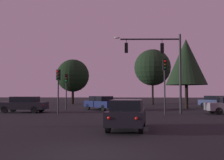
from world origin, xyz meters
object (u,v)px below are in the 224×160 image
traffic_light_median (58,82)px  car_nearside_lane (127,114)px  tree_behind_sign (73,76)px  tree_left_far (186,62)px  car_parked_lot (101,103)px  car_far_lane (216,101)px  tree_center_horizon (152,68)px  traffic_signal_mast_arm (162,59)px  traffic_light_corner_right (165,76)px  car_crossing_left (24,104)px  traffic_light_corner_left (66,84)px

traffic_light_median → car_nearside_lane: traffic_light_median is taller
tree_behind_sign → tree_left_far: bearing=-38.2°
traffic_light_median → car_parked_lot: 7.79m
car_nearside_lane → tree_left_far: (6.68, 18.92, 4.75)m
car_far_lane → tree_center_horizon: bearing=133.9°
traffic_signal_mast_arm → car_nearside_lane: bearing=-105.2°
traffic_signal_mast_arm → car_nearside_lane: (-2.96, -10.90, -4.18)m
traffic_light_corner_right → tree_left_far: (3.67, 9.58, 2.23)m
car_nearside_lane → tree_left_far: tree_left_far is taller
car_nearside_lane → tree_left_far: size_ratio=0.53×
car_far_lane → car_nearside_lane: bearing=-116.7°
car_crossing_left → car_parked_lot: size_ratio=0.98×
traffic_light_median → tree_left_far: bearing=37.8°
car_crossing_left → car_parked_lot: 8.24m
traffic_light_corner_left → tree_left_far: tree_left_far is taller
car_crossing_left → tree_center_horizon: bearing=52.8°
traffic_signal_mast_arm → car_far_lane: (7.96, 10.80, -4.18)m
traffic_light_corner_left → tree_left_far: bearing=15.9°
traffic_light_median → car_far_lane: traffic_light_median is taller
car_parked_lot → tree_left_far: tree_left_far is taller
car_nearside_lane → tree_behind_sign: (-9.68, 31.80, 4.01)m
car_crossing_left → tree_behind_sign: tree_behind_sign is taller
traffic_light_corner_left → car_crossing_left: size_ratio=0.87×
traffic_light_corner_right → traffic_light_median: 9.08m
tree_left_far → tree_center_horizon: tree_center_horizon is taller
traffic_light_median → tree_behind_sign: bearing=99.1°
traffic_signal_mast_arm → tree_behind_sign: tree_behind_sign is taller
traffic_light_corner_right → tree_behind_sign: tree_behind_sign is taller
traffic_light_corner_right → tree_center_horizon: size_ratio=0.54×
traffic_signal_mast_arm → traffic_light_median: 9.46m
traffic_signal_mast_arm → tree_center_horizon: 18.52m
traffic_signal_mast_arm → car_crossing_left: size_ratio=1.59×
traffic_signal_mast_arm → traffic_light_corner_right: traffic_signal_mast_arm is taller
traffic_light_median → car_far_lane: size_ratio=0.91×
tree_behind_sign → tree_left_far: tree_left_far is taller
traffic_light_corner_left → tree_behind_sign: bearing=99.8°
traffic_light_corner_right → car_parked_lot: bearing=132.6°
tree_center_horizon → car_crossing_left: bearing=-127.2°
car_nearside_lane → traffic_signal_mast_arm: bearing=74.8°
traffic_signal_mast_arm → traffic_light_corner_right: 2.28m
traffic_signal_mast_arm → traffic_light_corner_right: bearing=-87.8°
car_nearside_lane → tree_center_horizon: tree_center_horizon is taller
car_far_lane → car_crossing_left: bearing=-154.1°
traffic_light_corner_left → car_nearside_lane: (6.78, -15.08, -2.00)m
traffic_light_corner_right → car_crossing_left: size_ratio=1.04×
traffic_light_corner_left → tree_behind_sign: tree_behind_sign is taller
car_parked_lot → tree_left_far: bearing=16.8°
car_far_lane → traffic_light_corner_right: bearing=-122.6°
traffic_light_corner_right → car_nearside_lane: 10.14m
tree_behind_sign → car_crossing_left: bearing=-91.0°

